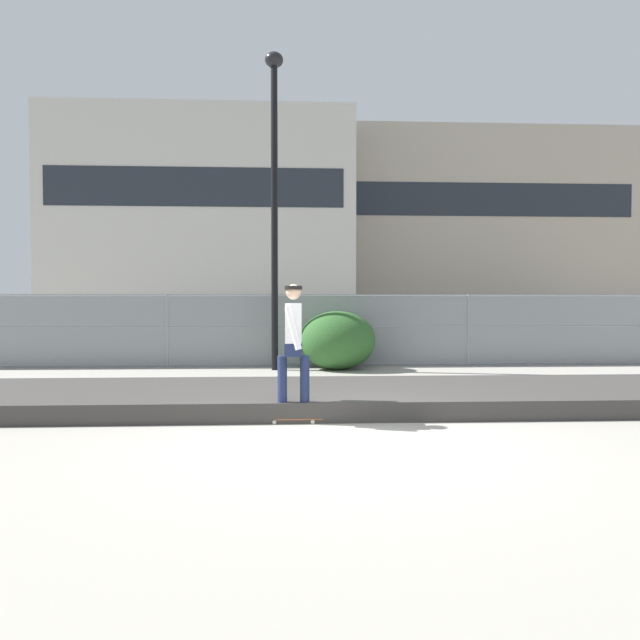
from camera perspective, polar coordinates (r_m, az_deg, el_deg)
name	(u,v)px	position (r m, az deg, el deg)	size (l,w,h in m)	color
ground_plane	(351,440)	(7.00, 3.16, -11.89)	(120.00, 120.00, 0.00)	#9E998E
gravel_berm	(336,396)	(9.21, 1.65, -7.65)	(15.95, 2.77, 0.28)	#3D3A38
skateboard	(294,418)	(7.93, -2.66, -9.82)	(0.80, 0.22, 0.07)	#9E5B33
skater	(293,341)	(7.79, -2.68, -2.15)	(0.72, 0.58, 1.83)	gray
chain_fence	(320,330)	(14.52, -0.03, -1.02)	(23.18, 0.06, 1.85)	gray
street_lamp	(274,177)	(14.14, -4.60, 14.13)	(0.44, 0.44, 7.62)	black
parked_car_near	(211,329)	(17.42, -10.82, -0.88)	(4.44, 2.04, 1.66)	silver
library_building	(210,227)	(43.80, -11.00, 9.13)	(20.59, 12.56, 14.45)	#B2AFA8
office_block	(456,236)	(52.85, 13.43, 8.21)	(24.49, 16.01, 15.09)	#9E9384
shrub_left	(337,340)	(13.87, 1.76, -2.05)	(1.85, 1.52, 1.43)	#2D5B28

